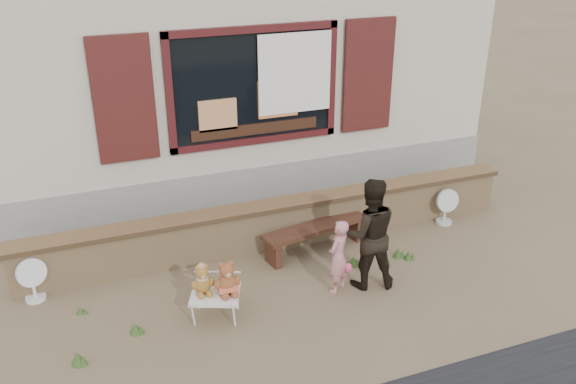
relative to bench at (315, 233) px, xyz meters
name	(u,v)px	position (x,y,z in m)	size (l,w,h in m)	color
ground	(305,281)	(-0.42, -0.65, -0.29)	(80.00, 80.00, 0.00)	brown
shopfront	(210,54)	(-0.42, 3.83, 1.71)	(8.04, 5.13, 4.00)	gray
brick_wall	(278,223)	(-0.42, 0.35, 0.05)	(7.10, 0.36, 0.67)	tan
bench	(315,233)	(0.00, 0.00, 0.00)	(1.58, 0.63, 0.40)	#361D13
folding_chair	(215,295)	(-1.67, -0.98, 0.02)	(0.69, 0.66, 0.34)	silver
teddy_bear_left	(202,278)	(-1.80, -0.92, 0.23)	(0.27, 0.24, 0.37)	brown
teddy_bear_right	(227,277)	(-1.54, -1.03, 0.26)	(0.31, 0.27, 0.42)	brown
child	(338,257)	(-0.12, -0.98, 0.20)	(0.35, 0.23, 0.97)	#D47E89
adult	(369,234)	(0.28, -0.98, 0.44)	(0.71, 0.55, 1.45)	black
fan_left	(32,279)	(-3.65, 0.15, 0.00)	(0.37, 0.24, 0.58)	white
fan_right	(446,206)	(2.15, 0.07, 0.00)	(0.36, 0.24, 0.57)	silver
grass_tufts	(277,288)	(-0.83, -0.76, -0.22)	(4.46, 1.05, 0.15)	#324E1F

